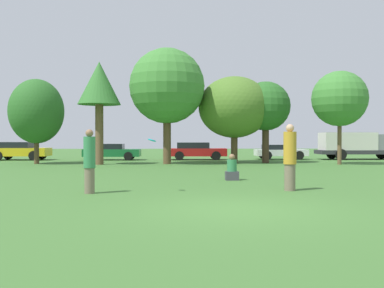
# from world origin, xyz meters

# --- Properties ---
(ground_plane) EXTENTS (120.00, 120.00, 0.00)m
(ground_plane) POSITION_xyz_m (0.00, 0.00, 0.00)
(ground_plane) COLOR #3D6B2D
(person_thrower) EXTENTS (0.33, 0.33, 1.80)m
(person_thrower) POSITION_xyz_m (-3.65, 2.98, 0.91)
(person_thrower) COLOR #726651
(person_thrower) RESTS_ON ground
(person_catcher) EXTENTS (0.38, 0.38, 1.96)m
(person_catcher) POSITION_xyz_m (2.13, 3.39, 0.99)
(person_catcher) COLOR #726651
(person_catcher) RESTS_ON ground
(frisbee) EXTENTS (0.24, 0.24, 0.12)m
(frisbee) POSITION_xyz_m (-1.91, 3.15, 1.49)
(frisbee) COLOR #19B2D8
(bystander_sitting) EXTENTS (0.48, 0.40, 0.97)m
(bystander_sitting) POSITION_xyz_m (0.88, 6.78, 0.39)
(bystander_sitting) COLOR #3F3F47
(bystander_sitting) RESTS_ON ground
(tree_0) EXTENTS (3.31, 3.31, 5.19)m
(tree_0) POSITION_xyz_m (-9.59, 17.97, 3.21)
(tree_0) COLOR brown
(tree_0) RESTS_ON ground
(tree_1) EXTENTS (2.56, 2.56, 6.14)m
(tree_1) POSITION_xyz_m (-5.64, 17.10, 4.72)
(tree_1) COLOR brown
(tree_1) RESTS_ON ground
(tree_2) EXTENTS (4.60, 4.60, 7.06)m
(tree_2) POSITION_xyz_m (-1.61, 17.52, 4.74)
(tree_2) COLOR brown
(tree_2) RESTS_ON ground
(tree_3) EXTENTS (4.59, 4.59, 5.52)m
(tree_3) POSITION_xyz_m (2.68, 18.63, 3.55)
(tree_3) COLOR brown
(tree_3) RESTS_ON ground
(tree_4) EXTENTS (3.14, 3.14, 5.20)m
(tree_4) POSITION_xyz_m (4.67, 18.49, 3.59)
(tree_4) COLOR #473323
(tree_4) RESTS_ON ground
(tree_5) EXTENTS (3.31, 3.31, 5.59)m
(tree_5) POSITION_xyz_m (8.69, 16.46, 3.93)
(tree_5) COLOR brown
(tree_5) RESTS_ON ground
(parked_car_yellow) EXTENTS (4.10, 2.14, 1.30)m
(parked_car_yellow) POSITION_xyz_m (-12.38, 23.16, 0.70)
(parked_car_yellow) COLOR gold
(parked_car_yellow) RESTS_ON ground
(parked_car_green) EXTENTS (4.10, 1.97, 1.18)m
(parked_car_green) POSITION_xyz_m (-5.72, 22.90, 0.62)
(parked_car_green) COLOR #196633
(parked_car_green) RESTS_ON ground
(parked_car_red) EXTENTS (4.28, 2.01, 1.27)m
(parked_car_red) POSITION_xyz_m (0.48, 22.95, 0.67)
(parked_car_red) COLOR red
(parked_car_red) RESTS_ON ground
(parked_car_white) EXTENTS (3.84, 1.96, 1.10)m
(parked_car_white) POSITION_xyz_m (6.80, 23.36, 0.60)
(parked_car_white) COLOR silver
(parked_car_white) RESTS_ON ground
(delivery_truck_grey) EXTENTS (6.22, 2.27, 2.01)m
(delivery_truck_grey) POSITION_xyz_m (12.65, 22.90, 1.15)
(delivery_truck_grey) COLOR #2D2D33
(delivery_truck_grey) RESTS_ON ground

